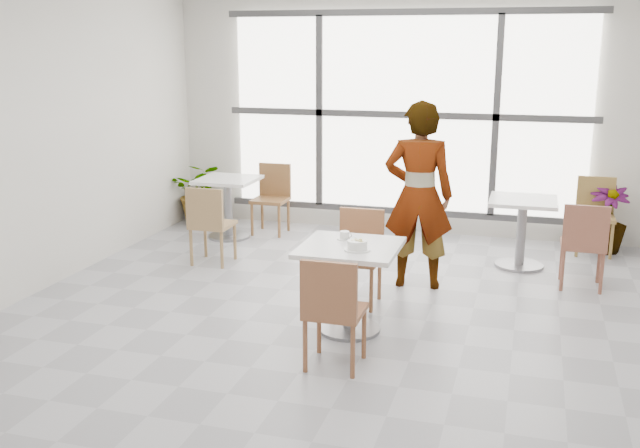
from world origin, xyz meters
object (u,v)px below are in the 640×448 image
(bg_table_left, at_px, (228,199))
(bg_chair_right_far, at_px, (595,210))
(person, at_px, (419,196))
(bg_table_right, at_px, (522,223))
(main_table, at_px, (350,272))
(bg_chair_left_near, at_px, (209,220))
(plant_left, at_px, (201,192))
(bg_chair_left_far, at_px, (272,193))
(plant_right, at_px, (607,218))
(coffee_cup, at_px, (345,236))
(bg_chair_right_near, at_px, (584,240))
(chair_near, at_px, (332,306))
(oatmeal_bowl, at_px, (357,245))
(chair_far, at_px, (359,250))

(bg_table_left, bearing_deg, bg_chair_right_far, 7.81)
(person, xyz_separation_m, bg_table_right, (0.98, 0.96, -0.43))
(main_table, distance_m, bg_chair_left_near, 2.38)
(main_table, relative_size, plant_left, 0.98)
(bg_chair_left_far, bearing_deg, plant_right, 3.14)
(coffee_cup, bearing_deg, bg_table_right, 56.11)
(bg_table_left, bearing_deg, coffee_cup, -48.26)
(coffee_cup, distance_m, person, 1.25)
(bg_table_right, relative_size, plant_left, 0.92)
(main_table, height_order, bg_chair_left_far, bg_chair_left_far)
(person, relative_size, bg_chair_right_near, 2.12)
(bg_chair_left_near, bearing_deg, bg_chair_right_far, -157.04)
(chair_near, bearing_deg, coffee_cup, -80.83)
(oatmeal_bowl, relative_size, bg_chair_left_near, 0.24)
(chair_near, bearing_deg, plant_right, -119.25)
(chair_far, height_order, bg_chair_right_near, same)
(coffee_cup, bearing_deg, oatmeal_bowl, -59.12)
(person, bearing_deg, oatmeal_bowl, 73.49)
(person, relative_size, bg_chair_right_far, 2.12)
(plant_right, bearing_deg, bg_chair_left_far, -176.86)
(main_table, distance_m, chair_far, 0.74)
(chair_near, xyz_separation_m, bg_chair_right_near, (1.86, 2.44, 0.00))
(chair_near, bearing_deg, bg_chair_right_far, -117.96)
(plant_left, bearing_deg, coffee_cup, -47.13)
(main_table, distance_m, person, 1.44)
(oatmeal_bowl, relative_size, bg_table_left, 0.28)
(oatmeal_bowl, height_order, bg_chair_left_near, bg_chair_left_near)
(chair_near, xyz_separation_m, chair_far, (-0.16, 1.50, 0.00))
(chair_far, relative_size, oatmeal_bowl, 4.14)
(main_table, distance_m, plant_left, 4.26)
(oatmeal_bowl, bearing_deg, bg_chair_left_far, 121.05)
(oatmeal_bowl, distance_m, bg_table_right, 2.73)
(person, distance_m, bg_chair_right_far, 2.55)
(main_table, distance_m, bg_chair_left_far, 3.43)
(oatmeal_bowl, bearing_deg, plant_left, 131.91)
(bg_chair_left_far, distance_m, plant_right, 4.03)
(plant_right, bearing_deg, bg_chair_left_near, -157.14)
(bg_chair_left_near, relative_size, bg_chair_right_far, 1.00)
(main_table, xyz_separation_m, person, (0.35, 1.33, 0.40))
(main_table, relative_size, person, 0.43)
(bg_table_left, height_order, bg_chair_left_far, bg_chair_left_far)
(bg_table_left, height_order, bg_table_right, same)
(plant_right, bearing_deg, person, -136.21)
(main_table, xyz_separation_m, bg_chair_right_near, (1.93, 1.68, -0.02))
(chair_near, distance_m, plant_left, 4.90)
(bg_table_right, distance_m, plant_right, 1.29)
(bg_table_right, bearing_deg, coffee_cup, -123.89)
(coffee_cup, xyz_separation_m, bg_table_right, (1.42, 2.11, -0.29))
(plant_left, bearing_deg, person, -29.65)
(chair_near, height_order, plant_right, chair_near)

